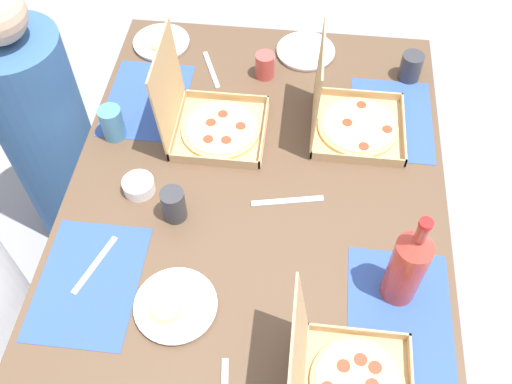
% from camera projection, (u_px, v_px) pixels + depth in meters
% --- Properties ---
extents(ground_plane, '(6.00, 6.00, 0.00)m').
position_uv_depth(ground_plane, '(256.00, 305.00, 2.27)').
color(ground_plane, gray).
extents(dining_table, '(1.51, 1.10, 0.76)m').
position_uv_depth(dining_table, '(256.00, 211.00, 1.74)').
color(dining_table, '#3F3328').
rests_on(dining_table, ground_plane).
extents(placemat_near_left, '(0.36, 0.26, 0.00)m').
position_uv_depth(placemat_near_left, '(399.00, 313.00, 1.43)').
color(placemat_near_left, '#2D4C9E').
rests_on(placemat_near_left, dining_table).
extents(placemat_near_right, '(0.36, 0.26, 0.00)m').
position_uv_depth(placemat_near_right, '(391.00, 119.00, 1.83)').
color(placemat_near_right, '#2D4C9E').
rests_on(placemat_near_right, dining_table).
extents(placemat_far_left, '(0.36, 0.26, 0.00)m').
position_uv_depth(placemat_far_left, '(89.00, 282.00, 1.48)').
color(placemat_far_left, '#2D4C9E').
rests_on(placemat_far_left, dining_table).
extents(placemat_far_right, '(0.36, 0.26, 0.00)m').
position_uv_depth(placemat_far_right, '(147.00, 99.00, 1.88)').
color(placemat_far_right, '#2D4C9E').
rests_on(placemat_far_right, dining_table).
extents(pizza_box_edge_far, '(0.28, 0.30, 0.32)m').
position_uv_depth(pizza_box_edge_far, '(209.00, 120.00, 1.76)').
color(pizza_box_edge_far, tan).
rests_on(pizza_box_edge_far, dining_table).
extents(pizza_box_corner_right, '(0.25, 0.29, 0.28)m').
position_uv_depth(pizza_box_corner_right, '(345.00, 377.00, 1.29)').
color(pizza_box_corner_right, tan).
rests_on(pizza_box_corner_right, dining_table).
extents(pizza_box_center, '(0.29, 0.29, 0.32)m').
position_uv_depth(pizza_box_center, '(349.00, 118.00, 1.77)').
color(pizza_box_center, tan).
rests_on(pizza_box_center, dining_table).
extents(plate_near_left, '(0.21, 0.21, 0.02)m').
position_uv_depth(plate_near_left, '(306.00, 51.00, 2.02)').
color(plate_near_left, white).
rests_on(plate_near_left, dining_table).
extents(plate_near_right, '(0.20, 0.20, 0.03)m').
position_uv_depth(plate_near_right, '(161.00, 43.00, 2.04)').
color(plate_near_right, white).
rests_on(plate_near_right, dining_table).
extents(plate_far_right, '(0.21, 0.21, 0.03)m').
position_uv_depth(plate_far_right, '(175.00, 306.00, 1.43)').
color(plate_far_right, white).
rests_on(plate_far_right, dining_table).
extents(soda_bottle, '(0.09, 0.09, 0.32)m').
position_uv_depth(soda_bottle, '(408.00, 266.00, 1.36)').
color(soda_bottle, '#B2382D').
rests_on(soda_bottle, dining_table).
extents(cup_red, '(0.07, 0.07, 0.11)m').
position_uv_depth(cup_red, '(112.00, 123.00, 1.75)').
color(cup_red, teal).
rests_on(cup_red, dining_table).
extents(cup_clear_right, '(0.07, 0.07, 0.10)m').
position_uv_depth(cup_clear_right, '(174.00, 205.00, 1.57)').
color(cup_clear_right, '#333338').
rests_on(cup_clear_right, dining_table).
extents(cup_dark, '(0.07, 0.07, 0.09)m').
position_uv_depth(cup_dark, '(265.00, 65.00, 1.92)').
color(cup_dark, '#BF4742').
rests_on(cup_dark, dining_table).
extents(cup_clear_left, '(0.07, 0.07, 0.10)m').
position_uv_depth(cup_clear_left, '(411.00, 67.00, 1.91)').
color(cup_clear_left, '#333338').
rests_on(cup_clear_left, dining_table).
extents(condiment_bowl, '(0.09, 0.09, 0.04)m').
position_uv_depth(condiment_bowl, '(139.00, 186.00, 1.65)').
color(condiment_bowl, white).
rests_on(condiment_bowl, dining_table).
extents(knife_by_far_left, '(0.06, 0.21, 0.00)m').
position_uv_depth(knife_by_far_left, '(287.00, 201.00, 1.64)').
color(knife_by_far_left, '#B7B7BC').
rests_on(knife_by_far_left, dining_table).
extents(fork_by_near_left, '(0.18, 0.09, 0.00)m').
position_uv_depth(fork_by_near_left, '(211.00, 70.00, 1.97)').
color(fork_by_near_left, '#B7B7BC').
rests_on(fork_by_near_left, dining_table).
extents(fork_by_far_right, '(0.18, 0.08, 0.00)m').
position_uv_depth(fork_by_far_right, '(95.00, 265.00, 1.51)').
color(fork_by_far_right, '#B7B7BC').
rests_on(fork_by_far_right, dining_table).
extents(diner_right_seat, '(0.32, 0.32, 1.16)m').
position_uv_depth(diner_right_seat, '(49.00, 138.00, 2.10)').
color(diner_right_seat, '#33598C').
rests_on(diner_right_seat, ground_plane).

